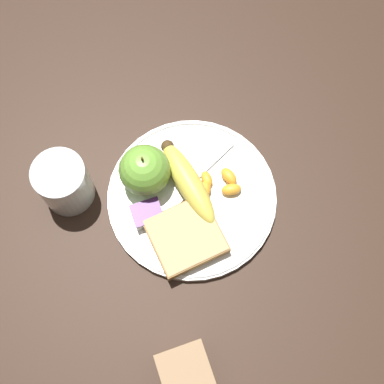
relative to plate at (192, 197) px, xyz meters
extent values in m
plane|color=#332116|center=(0.00, 0.00, -0.01)|extent=(3.00, 3.00, 0.00)
cylinder|color=white|center=(0.00, 0.00, 0.00)|extent=(0.27, 0.27, 0.01)
torus|color=white|center=(0.00, 0.00, 0.00)|extent=(0.27, 0.27, 0.01)
cylinder|color=silver|center=(0.18, -0.07, 0.04)|extent=(0.08, 0.08, 0.09)
cylinder|color=orange|center=(0.18, -0.07, 0.03)|extent=(0.07, 0.07, 0.07)
sphere|color=#72B23D|center=(0.06, -0.05, 0.04)|extent=(0.08, 0.08, 0.08)
cylinder|color=brown|center=(0.06, -0.05, 0.09)|extent=(0.00, 0.00, 0.01)
ellipsoid|color=#E0CC4C|center=(0.00, -0.02, 0.02)|extent=(0.06, 0.16, 0.04)
sphere|color=#473319|center=(0.01, -0.09, 0.02)|extent=(0.02, 0.02, 0.02)
cube|color=olive|center=(0.03, 0.06, 0.02)|extent=(0.12, 0.11, 0.02)
cube|color=tan|center=(0.03, 0.06, 0.02)|extent=(0.11, 0.11, 0.02)
cube|color=silver|center=(-0.04, -0.04, 0.01)|extent=(0.11, 0.07, 0.00)
cube|color=silver|center=(0.04, 0.00, 0.01)|extent=(0.06, 0.05, 0.00)
cube|color=silver|center=(0.08, 0.01, 0.01)|extent=(0.04, 0.04, 0.02)
cube|color=#4C1E60|center=(0.08, 0.01, 0.02)|extent=(0.05, 0.04, 0.00)
ellipsoid|color=#F9A32D|center=(-0.02, 0.00, 0.01)|extent=(0.03, 0.04, 0.02)
ellipsoid|color=#F9A32D|center=(-0.01, -0.02, 0.01)|extent=(0.03, 0.03, 0.02)
ellipsoid|color=#F9A32D|center=(-0.06, 0.01, 0.01)|extent=(0.03, 0.02, 0.02)
ellipsoid|color=#F9A32D|center=(-0.07, -0.01, 0.01)|extent=(0.03, 0.04, 0.02)
ellipsoid|color=#F9A32D|center=(-0.01, 0.02, 0.01)|extent=(0.03, 0.03, 0.02)
ellipsoid|color=#F9A32D|center=(-0.03, -0.02, 0.01)|extent=(0.02, 0.03, 0.02)
cube|color=#93704C|center=(0.10, 0.25, 0.04)|extent=(0.07, 0.07, 0.09)
camera|label=1|loc=(0.09, 0.26, 0.81)|focal=50.00mm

